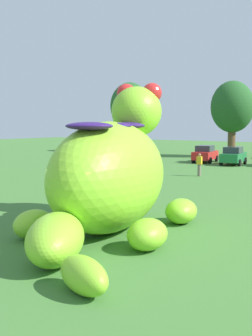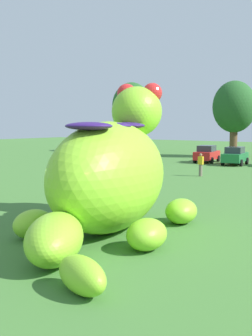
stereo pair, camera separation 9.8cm
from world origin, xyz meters
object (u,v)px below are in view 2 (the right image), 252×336
Objects in this scene: car_green at (235,156)px; spectator_mid_field at (201,165)px; giant_inflatable_creature at (110,175)px; car_red at (207,154)px.

car_green is 10.19m from spectator_mid_field.
giant_inflatable_creature is 2.36× the size of car_red.
giant_inflatable_creature is at bearing -77.06° from car_green.
car_green reaches higher than spectator_mid_field.
giant_inflatable_creature reaches higher than car_green.
giant_inflatable_creature is 17.75m from spectator_mid_field.
spectator_mid_field is at bearing 105.78° from giant_inflatable_creature.
car_red reaches higher than spectator_mid_field.
giant_inflatable_creature is at bearing -74.22° from spectator_mid_field.
giant_inflatable_creature is 2.37× the size of car_green.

